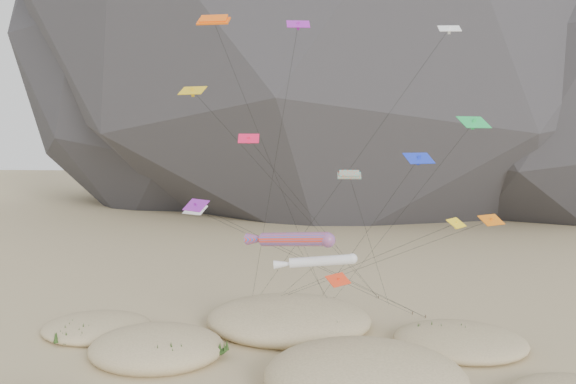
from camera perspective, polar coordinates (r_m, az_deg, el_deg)
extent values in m
ellipsoid|color=#2B2B30|center=(166.84, -8.43, 14.44)|extent=(136.20, 127.83, 116.00)
ellipsoid|color=black|center=(157.28, 26.05, 12.25)|extent=(130.55, 126.41, 100.00)
ellipsoid|color=#CCB789|center=(50.80, -13.18, -15.15)|extent=(11.56, 9.83, 3.14)
ellipsoid|color=#CCB789|center=(43.81, 7.84, -18.18)|extent=(15.07, 12.81, 4.32)
ellipsoid|color=#CCB789|center=(56.36, 0.08, -12.77)|extent=(16.18, 13.76, 3.53)
ellipsoid|color=#CCB789|center=(53.84, 17.06, -14.26)|extent=(11.75, 9.99, 2.23)
ellipsoid|color=#CCB789|center=(58.08, -18.83, -12.87)|extent=(10.38, 8.83, 2.01)
ellipsoid|color=black|center=(48.27, -12.81, -16.16)|extent=(3.12, 2.67, 0.94)
ellipsoid|color=black|center=(49.24, -7.49, -15.74)|extent=(1.93, 1.65, 0.58)
ellipsoid|color=black|center=(44.38, 6.50, -17.65)|extent=(3.80, 3.25, 1.14)
ellipsoid|color=black|center=(45.97, 8.62, -16.97)|extent=(2.34, 2.01, 0.70)
ellipsoid|color=black|center=(42.73, 2.85, -18.88)|extent=(2.69, 2.30, 0.81)
ellipsoid|color=black|center=(57.38, 0.67, -12.21)|extent=(2.91, 2.49, 0.87)
ellipsoid|color=black|center=(53.17, 3.60, -13.82)|extent=(2.79, 2.39, 0.84)
ellipsoid|color=black|center=(54.40, 15.92, -13.80)|extent=(2.65, 2.27, 0.79)
ellipsoid|color=black|center=(53.81, 14.58, -14.09)|extent=(2.32, 1.98, 0.70)
ellipsoid|color=black|center=(57.24, -20.47, -13.16)|extent=(2.62, 2.24, 0.79)
ellipsoid|color=black|center=(55.66, -21.18, -13.84)|extent=(2.23, 1.91, 0.67)
cylinder|color=#3F2D1E|center=(64.18, 1.96, -11.04)|extent=(0.08, 0.08, 0.30)
cylinder|color=#3F2D1E|center=(62.65, 2.72, -11.47)|extent=(0.08, 0.08, 0.30)
cylinder|color=#3F2D1E|center=(65.43, 4.67, -10.73)|extent=(0.08, 0.08, 0.30)
cylinder|color=#3F2D1E|center=(66.54, 9.17, -10.50)|extent=(0.08, 0.08, 0.30)
cylinder|color=#3F2D1E|center=(60.83, 13.81, -12.17)|extent=(0.08, 0.08, 0.30)
cylinder|color=#3F2D1E|center=(64.41, -3.55, -10.99)|extent=(0.08, 0.08, 0.30)
cylinder|color=#3F2D1E|center=(61.56, 12.54, -11.92)|extent=(0.08, 0.08, 0.30)
cylinder|color=#3F2D1E|center=(62.05, -3.83, -11.65)|extent=(0.08, 0.08, 0.30)
cylinder|color=#F9381A|center=(45.77, 0.61, -4.82)|extent=(6.17, 3.79, 1.79)
sphere|color=#F9381A|center=(44.22, 4.08, -4.89)|extent=(1.20, 1.20, 1.20)
cone|color=#F9381A|center=(47.66, -2.92, -4.78)|extent=(2.77, 2.05, 1.28)
cylinder|color=black|center=(53.70, 2.92, -8.87)|extent=(3.02, 14.19, 10.32)
cylinder|color=silver|center=(45.58, 3.35, -7.02)|extent=(5.16, 1.25, 1.16)
sphere|color=silver|center=(45.71, 6.55, -6.75)|extent=(0.85, 0.85, 0.85)
cone|color=silver|center=(45.61, -0.18, -7.33)|extent=(2.13, 0.90, 0.87)
cylinder|color=black|center=(55.71, 0.76, -9.21)|extent=(5.77, 18.40, 8.65)
cube|color=#F4590C|center=(51.11, -7.58, 16.84)|extent=(2.87, 1.27, 0.82)
cube|color=#F4590C|center=(51.15, -7.58, 17.07)|extent=(2.43, 1.00, 0.80)
cylinder|color=black|center=(55.27, -1.06, 1.17)|extent=(9.74, 11.79, 28.58)
cube|color=#FF3D1A|center=(46.87, 6.24, 1.67)|extent=(1.97, 0.91, 0.56)
cube|color=#FF3D1A|center=(46.86, 6.25, 1.89)|extent=(1.67, 0.72, 0.55)
cylinder|color=black|center=(55.25, 8.52, -5.79)|extent=(4.64, 14.67, 15.41)
cube|color=orange|center=(48.54, 19.95, -2.69)|extent=(2.34, 2.12, 0.74)
cube|color=orange|center=(48.56, 19.94, -2.87)|extent=(0.32, 0.31, 0.72)
cylinder|color=black|center=(54.00, 6.70, -7.93)|extent=(21.94, 11.80, 11.83)
cube|color=white|center=(50.60, 16.08, 15.68)|extent=(1.89, 1.11, 0.66)
cube|color=white|center=(50.58, 16.07, 15.51)|extent=(0.23, 0.20, 0.63)
cylinder|color=black|center=(53.94, 5.02, 0.56)|extent=(18.63, 9.29, 27.58)
cube|color=green|center=(49.91, 18.36, 6.75)|extent=(3.03, 2.55, 1.01)
cube|color=green|center=(49.90, 18.35, 6.58)|extent=(0.42, 0.41, 0.92)
cylinder|color=black|center=(56.62, 10.63, -3.25)|extent=(11.90, 14.01, 19.78)
cube|color=#172FC6|center=(46.64, 13.15, 3.36)|extent=(2.67, 2.20, 0.86)
cube|color=#172FC6|center=(46.65, 13.14, 3.17)|extent=(0.36, 0.34, 0.81)
cylinder|color=black|center=(53.99, 7.21, -5.22)|extent=(9.14, 13.55, 16.84)
cube|color=purple|center=(51.30, 1.05, 16.69)|extent=(2.16, 1.34, 0.81)
cube|color=purple|center=(51.27, 1.04, 16.53)|extent=(0.28, 0.29, 0.69)
cylinder|color=black|center=(54.92, -1.65, 1.10)|extent=(5.85, 8.18, 28.39)
cube|color=purple|center=(47.95, -9.33, -1.35)|extent=(2.52, 2.24, 0.90)
cube|color=purple|center=(47.97, -9.33, -1.53)|extent=(0.38, 0.39, 0.77)
cylinder|color=black|center=(53.10, 3.50, -7.60)|extent=(20.93, 11.43, 12.81)
cube|color=red|center=(42.31, 5.12, -8.88)|extent=(1.97, 2.03, 0.70)
cube|color=red|center=(42.35, 5.12, -9.07)|extent=(0.30, 0.31, 0.64)
cylinder|color=black|center=(51.83, 9.50, -10.76)|extent=(7.64, 17.33, 8.00)
cube|color=#E61543|center=(47.79, -4.02, 5.45)|extent=(1.84, 0.99, 0.80)
cube|color=#E61543|center=(47.80, -4.02, 5.27)|extent=(0.24, 0.30, 0.58)
cylinder|color=black|center=(56.28, 3.62, -3.92)|extent=(12.15, 16.72, 18.43)
cube|color=gold|center=(51.46, -9.68, 10.13)|extent=(2.58, 1.78, 0.81)
cube|color=gold|center=(51.45, -9.68, 9.96)|extent=(0.32, 0.27, 0.81)
cylinder|color=black|center=(57.30, 0.95, -1.59)|extent=(17.60, 14.35, 22.66)
cube|color=yellow|center=(44.22, 16.73, -3.04)|extent=(1.73, 1.90, 0.63)
cube|color=yellow|center=(44.25, 16.73, -3.24)|extent=(0.27, 0.27, 0.59)
cylinder|color=black|center=(52.19, 4.81, -8.25)|extent=(18.47, 15.45, 12.10)
cube|color=silver|center=(51.25, -9.42, -1.78)|extent=(2.40, 1.94, 0.77)
cube|color=silver|center=(51.27, -9.42, -1.94)|extent=(0.32, 0.30, 0.73)
cylinder|color=black|center=(54.71, 3.07, -7.62)|extent=(21.86, 8.35, 12.02)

